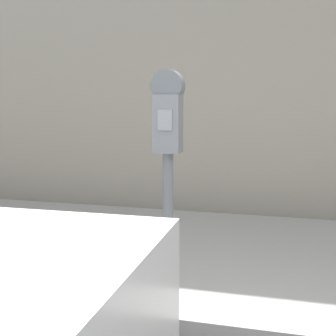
% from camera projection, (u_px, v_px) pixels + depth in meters
% --- Properties ---
extents(sidewalk, '(24.00, 2.80, 0.14)m').
position_uv_depth(sidewalk, '(247.00, 260.00, 4.21)').
color(sidewalk, '#9E9B96').
rests_on(sidewalk, ground_plane).
extents(building_facade, '(24.00, 0.30, 5.35)m').
position_uv_depth(building_facade, '(269.00, 4.00, 5.81)').
color(building_facade, beige).
rests_on(building_facade, ground_plane).
extents(parking_meter, '(0.20, 0.14, 1.55)m').
position_uv_depth(parking_meter, '(168.00, 145.00, 2.95)').
color(parking_meter, slate).
rests_on(parking_meter, sidewalk).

